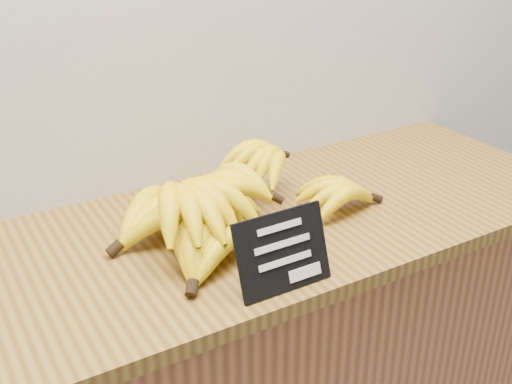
% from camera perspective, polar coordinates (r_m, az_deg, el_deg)
% --- Properties ---
extents(counter_top, '(1.47, 0.54, 0.03)m').
position_cam_1_polar(counter_top, '(1.27, -1.14, -3.40)').
color(counter_top, olive).
rests_on(counter_top, counter).
extents(chalkboard_sign, '(0.17, 0.05, 0.13)m').
position_cam_1_polar(chalkboard_sign, '(1.05, 2.39, -5.34)').
color(chalkboard_sign, black).
rests_on(chalkboard_sign, counter_top).
extents(banana_pile, '(0.55, 0.38, 0.12)m').
position_cam_1_polar(banana_pile, '(1.22, -3.23, -1.09)').
color(banana_pile, yellow).
rests_on(banana_pile, counter_top).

